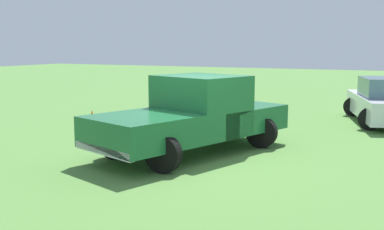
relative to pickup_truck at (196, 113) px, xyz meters
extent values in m
plane|color=#54843D|center=(-0.25, 0.32, -0.93)|extent=(80.00, 80.00, 0.00)
cylinder|color=black|center=(-0.20, 1.91, -0.55)|extent=(0.76, 0.22, 0.76)
cylinder|color=black|center=(1.32, 1.40, -0.55)|extent=(0.76, 0.22, 0.76)
cylinder|color=black|center=(-1.23, -1.15, -0.55)|extent=(0.76, 0.22, 0.76)
cylinder|color=black|center=(0.28, -1.66, -0.55)|extent=(0.76, 0.22, 0.76)
cube|color=#1E6638|center=(0.53, 1.56, -0.21)|extent=(2.44, 2.52, 0.64)
cube|color=#1E6638|center=(-0.05, -0.16, 0.17)|extent=(2.32, 2.14, 1.40)
cube|color=slate|center=(-0.05, -0.16, 0.61)|extent=(2.09, 1.86, 0.48)
cube|color=#1E6638|center=(-0.38, -1.12, -0.23)|extent=(2.57, 2.91, 0.60)
cube|color=silver|center=(0.83, 2.47, -0.47)|extent=(1.77, 0.70, 0.16)
cylinder|color=black|center=(-2.55, -7.61, -0.59)|extent=(0.68, 0.20, 0.68)
cylinder|color=black|center=(-3.38, -4.88, -0.59)|extent=(0.68, 0.20, 0.68)
cone|color=orange|center=(4.24, -1.54, -0.65)|extent=(0.32, 0.32, 0.55)
camera|label=1|loc=(-4.71, 9.81, 1.58)|focal=44.12mm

